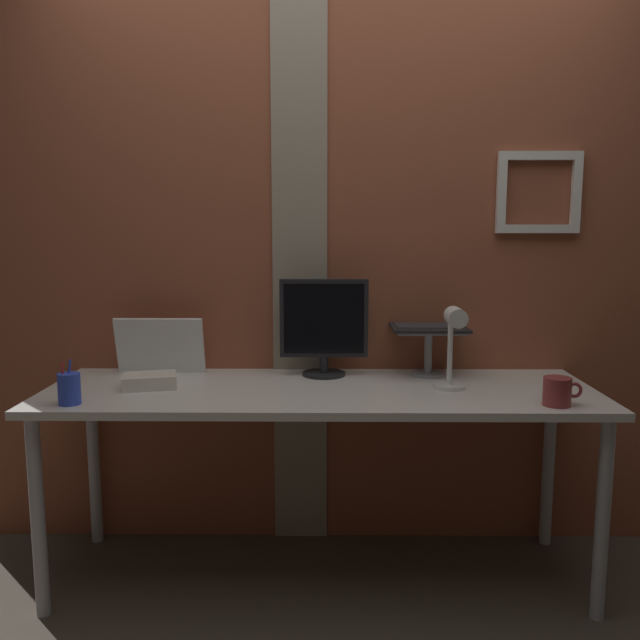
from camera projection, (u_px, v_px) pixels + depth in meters
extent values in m
plane|color=#4C4238|center=(338.00, 573.00, 2.62)|extent=(6.00, 6.00, 0.00)
cube|color=brown|center=(337.00, 251.00, 2.82)|extent=(3.31, 0.12, 2.56)
cube|color=gray|center=(300.00, 252.00, 2.76)|extent=(0.23, 0.01, 2.56)
cube|color=white|center=(541.00, 156.00, 2.68)|extent=(0.35, 0.03, 0.04)
cube|color=white|center=(537.00, 229.00, 2.72)|extent=(0.35, 0.03, 0.04)
cube|color=white|center=(501.00, 193.00, 2.70)|extent=(0.04, 0.03, 0.26)
cube|color=white|center=(576.00, 192.00, 2.70)|extent=(0.04, 0.03, 0.26)
cube|color=silver|center=(320.00, 392.00, 2.50)|extent=(2.10, 0.68, 0.03)
cylinder|color=#B2B2B7|center=(38.00, 517.00, 2.29)|extent=(0.05, 0.05, 0.74)
cylinder|color=#B2B2B7|center=(602.00, 520.00, 2.27)|extent=(0.05, 0.05, 0.74)
cylinder|color=#B2B2B7|center=(94.00, 461.00, 2.85)|extent=(0.05, 0.05, 0.74)
cylinder|color=#B2B2B7|center=(549.00, 462.00, 2.83)|extent=(0.05, 0.05, 0.74)
cylinder|color=black|center=(324.00, 374.00, 2.72)|extent=(0.18, 0.18, 0.01)
cylinder|color=black|center=(324.00, 364.00, 2.71)|extent=(0.04, 0.04, 0.07)
cube|color=black|center=(324.00, 318.00, 2.68)|extent=(0.36, 0.04, 0.32)
cube|color=black|center=(324.00, 319.00, 2.66)|extent=(0.33, 0.00, 0.29)
cylinder|color=gray|center=(428.00, 374.00, 2.71)|extent=(0.14, 0.14, 0.01)
cylinder|color=gray|center=(428.00, 352.00, 2.70)|extent=(0.03, 0.03, 0.17)
cube|color=gray|center=(429.00, 330.00, 2.69)|extent=(0.28, 0.22, 0.01)
cube|color=black|center=(429.00, 328.00, 2.69)|extent=(0.31, 0.24, 0.01)
cube|color=#2D2D30|center=(428.00, 325.00, 2.70)|extent=(0.27, 0.15, 0.00)
cube|color=black|center=(424.00, 300.00, 2.82)|extent=(0.31, 0.06, 0.19)
cube|color=black|center=(424.00, 300.00, 2.81)|extent=(0.28, 0.04, 0.16)
cube|color=white|center=(160.00, 346.00, 2.74)|extent=(0.37, 0.07, 0.24)
cylinder|color=white|center=(449.00, 386.00, 2.50)|extent=(0.12, 0.12, 0.02)
cylinder|color=white|center=(450.00, 347.00, 2.47)|extent=(0.02, 0.02, 0.29)
cylinder|color=white|center=(456.00, 317.00, 2.37)|extent=(0.07, 0.11, 0.07)
cylinder|color=blue|center=(69.00, 389.00, 2.27)|extent=(0.08, 0.08, 0.11)
cylinder|color=red|center=(63.00, 382.00, 2.26)|extent=(0.01, 0.02, 0.14)
cylinder|color=blue|center=(68.00, 380.00, 2.27)|extent=(0.03, 0.03, 0.15)
cylinder|color=maroon|center=(557.00, 392.00, 2.25)|extent=(0.10, 0.10, 0.10)
torus|color=maroon|center=(574.00, 390.00, 2.25)|extent=(0.06, 0.01, 0.06)
cube|color=silver|center=(150.00, 381.00, 2.51)|extent=(0.23, 0.18, 0.05)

